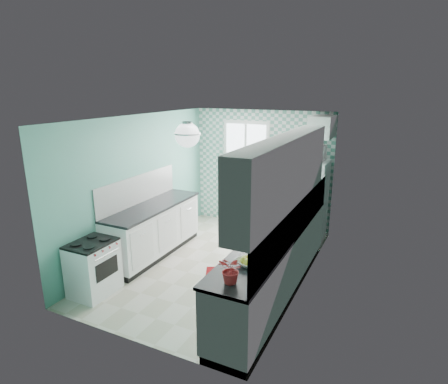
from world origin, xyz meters
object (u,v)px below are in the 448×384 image
at_px(fruit_bowl, 248,262).
at_px(sink, 296,214).
at_px(ceiling_light, 187,135).
at_px(fridge, 307,201).
at_px(microwave, 310,153).
at_px(potted_plant, 232,270).
at_px(stove, 93,267).

bearing_deg(fruit_bowl, sink, 89.89).
relative_size(ceiling_light, fridge, 0.22).
relative_size(fridge, microwave, 2.96).
bearing_deg(potted_plant, fruit_bowl, 90.00).
bearing_deg(ceiling_light, microwave, 66.83).
bearing_deg(stove, fridge, 59.29).
xyz_separation_m(fridge, fruit_bowl, (0.09, -3.28, 0.17)).
distance_m(stove, microwave, 4.29).
relative_size(ceiling_light, potted_plant, 1.14).
height_order(fruit_bowl, potted_plant, potted_plant).
bearing_deg(potted_plant, ceiling_light, 136.28).
relative_size(fridge, potted_plant, 5.20).
bearing_deg(stove, sink, 45.55).
relative_size(fruit_bowl, microwave, 0.51).
height_order(fridge, fruit_bowl, fridge).
relative_size(stove, microwave, 1.46).
bearing_deg(ceiling_light, stove, -147.60).
bearing_deg(fruit_bowl, ceiling_light, 150.30).
xyz_separation_m(potted_plant, microwave, (-0.09, 3.74, 0.66)).
xyz_separation_m(stove, microwave, (2.31, 3.35, 1.33)).
distance_m(fridge, sink, 1.22).
height_order(sink, potted_plant, sink).
bearing_deg(ceiling_light, fruit_bowl, -29.70).
distance_m(fridge, stove, 4.09).
bearing_deg(ceiling_light, potted_plant, -43.72).
bearing_deg(ceiling_light, sink, 48.94).
bearing_deg(microwave, stove, 59.45).
distance_m(stove, fruit_bowl, 2.46).
bearing_deg(sink, potted_plant, -90.49).
distance_m(ceiling_light, fruit_bowl, 1.93).
xyz_separation_m(fridge, sink, (0.09, -1.21, 0.13)).
relative_size(sink, potted_plant, 1.73).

